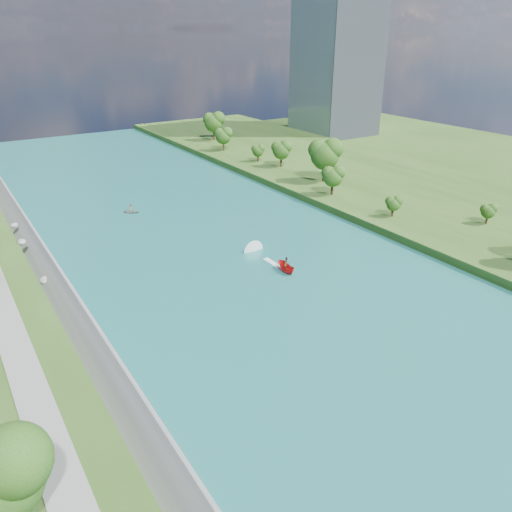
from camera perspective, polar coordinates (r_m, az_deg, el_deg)
ground at (r=61.29m, az=8.18°, el=-8.38°), size 260.00×260.00×0.00m
river_water at (r=75.34m, az=-1.68°, el=-1.45°), size 55.00×240.00×0.10m
berm_east at (r=107.37m, az=21.62°, el=5.28°), size 44.00×240.00×1.50m
riprap_bank at (r=66.05m, az=-21.04°, el=-5.52°), size 3.65×236.00×4.34m
riverside_path at (r=65.20m, az=-27.06°, el=-5.32°), size 3.00×200.00×0.10m
office_tower at (r=177.44m, az=9.35°, el=23.27°), size 22.00×22.00×60.00m
trees_east at (r=106.91m, az=10.77°, el=9.44°), size 15.23×145.56×11.36m
motorboat at (r=75.62m, az=2.59°, el=-0.81°), size 3.60×18.70×2.02m
raft at (r=101.26m, az=-14.05°, el=5.03°), size 3.68×3.67×1.70m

